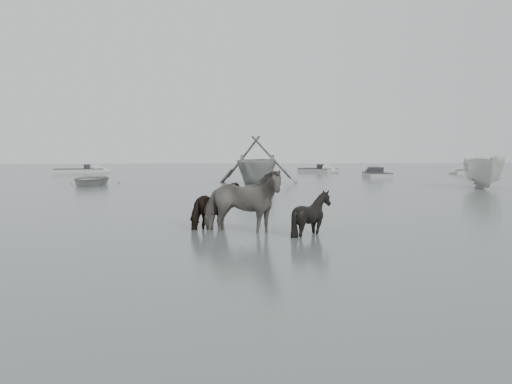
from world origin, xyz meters
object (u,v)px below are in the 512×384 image
(pony_black, at_px, (312,207))
(rowboat_lead, at_px, (91,178))
(pony_pinto, at_px, (242,196))
(pony_dark, at_px, (218,200))

(pony_black, height_order, rowboat_lead, pony_black)
(pony_pinto, xyz_separation_m, pony_black, (1.69, -0.45, -0.23))
(pony_black, bearing_deg, rowboat_lead, 23.02)
(pony_dark, xyz_separation_m, pony_black, (2.27, -1.49, -0.06))
(pony_pinto, distance_m, pony_black, 1.76)
(pony_black, xyz_separation_m, rowboat_lead, (-9.54, 19.96, -0.24))
(pony_pinto, relative_size, pony_black, 1.59)
(pony_black, relative_size, rowboat_lead, 0.32)
(pony_dark, bearing_deg, pony_black, -112.80)
(pony_dark, height_order, pony_black, pony_dark)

